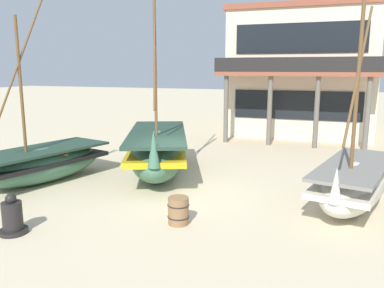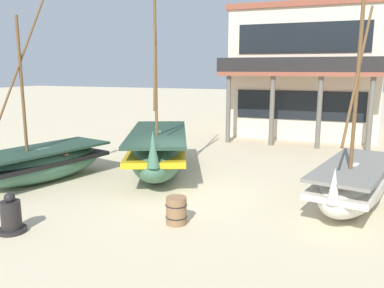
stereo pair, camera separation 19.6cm
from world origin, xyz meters
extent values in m
plane|color=beige|center=(0.00, 0.00, 0.00)|extent=(120.00, 120.00, 0.00)
ellipsoid|color=#427056|center=(-5.01, -0.36, 0.58)|extent=(2.95, 4.92, 1.15)
cube|color=black|center=(-5.01, -0.36, 0.72)|extent=(2.92, 4.74, 0.14)
cube|color=#243D2F|center=(-5.01, -0.36, 1.11)|extent=(2.98, 4.84, 0.08)
cylinder|color=brown|center=(-5.16, -0.92, 3.16)|extent=(0.10, 0.10, 4.70)
cylinder|color=brown|center=(-5.16, -0.92, 4.03)|extent=(0.62, 2.09, 4.31)
cube|color=brown|center=(-4.92, -0.03, 0.98)|extent=(1.72, 0.60, 0.06)
ellipsoid|color=#427056|center=(-1.67, 1.87, 0.80)|extent=(4.05, 6.14, 1.60)
cube|color=gold|center=(-1.67, 1.87, 1.00)|extent=(3.98, 5.93, 0.19)
cube|color=#243D2F|center=(-1.67, 1.87, 1.53)|extent=(4.06, 6.05, 0.11)
cone|color=#427056|center=(-0.59, -0.71, 1.52)|extent=(0.51, 0.51, 1.12)
cylinder|color=brown|center=(-1.39, 1.20, 4.50)|extent=(0.10, 0.10, 6.76)
cylinder|color=brown|center=(-1.39, 1.20, 5.35)|extent=(0.95, 2.15, 5.60)
cube|color=brown|center=(-1.84, 2.28, 1.36)|extent=(1.77, 0.86, 0.06)
ellipsoid|color=silver|center=(5.01, 0.58, 0.62)|extent=(2.54, 4.84, 1.25)
cube|color=silver|center=(5.01, 0.58, 0.78)|extent=(2.52, 4.66, 0.15)
cube|color=gray|center=(5.01, 0.58, 1.20)|extent=(2.57, 4.76, 0.09)
cone|color=silver|center=(4.51, -1.57, 1.19)|extent=(0.37, 0.37, 0.87)
cylinder|color=brown|center=(4.88, 0.02, 3.45)|extent=(0.10, 0.10, 5.15)
cylinder|color=brown|center=(4.88, 0.02, 3.75)|extent=(0.60, 2.30, 3.54)
cube|color=brown|center=(5.09, 0.92, 1.06)|extent=(1.46, 0.49, 0.06)
cylinder|color=black|center=(-2.65, -4.18, 0.05)|extent=(0.67, 0.67, 0.10)
cylinder|color=black|center=(-2.65, -4.18, 0.44)|extent=(0.47, 0.47, 0.68)
sphere|color=black|center=(-2.65, -4.18, 0.86)|extent=(0.26, 0.26, 0.26)
cylinder|color=olive|center=(0.84, -2.31, 0.35)|extent=(0.52, 0.52, 0.70)
torus|color=black|center=(0.84, -2.31, 0.50)|extent=(0.56, 0.56, 0.03)
torus|color=black|center=(0.84, -2.31, 0.20)|extent=(0.56, 0.56, 0.03)
cube|color=beige|center=(2.43, 13.78, 3.49)|extent=(7.94, 6.18, 6.98)
cube|color=brown|center=(2.43, 13.78, 7.13)|extent=(8.26, 6.43, 0.30)
cube|color=black|center=(2.43, 10.66, 1.92)|extent=(6.67, 0.06, 1.54)
cube|color=black|center=(2.43, 10.66, 5.41)|extent=(6.67, 0.06, 1.54)
cube|color=brown|center=(2.43, 9.64, 3.59)|extent=(7.94, 2.10, 0.20)
cylinder|color=#666056|center=(-0.97, 8.91, 1.74)|extent=(0.24, 0.24, 3.49)
cylinder|color=#666056|center=(1.30, 8.91, 1.74)|extent=(0.24, 0.24, 3.49)
cylinder|color=#666056|center=(3.57, 8.91, 1.74)|extent=(0.24, 0.24, 3.49)
cylinder|color=#666056|center=(5.83, 8.91, 1.74)|extent=(0.24, 0.24, 3.49)
cube|color=black|center=(2.43, 8.63, 4.04)|extent=(7.94, 0.08, 0.70)
camera|label=1|loc=(4.35, -10.98, 3.87)|focal=36.69mm
camera|label=2|loc=(4.53, -10.91, 3.87)|focal=36.69mm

